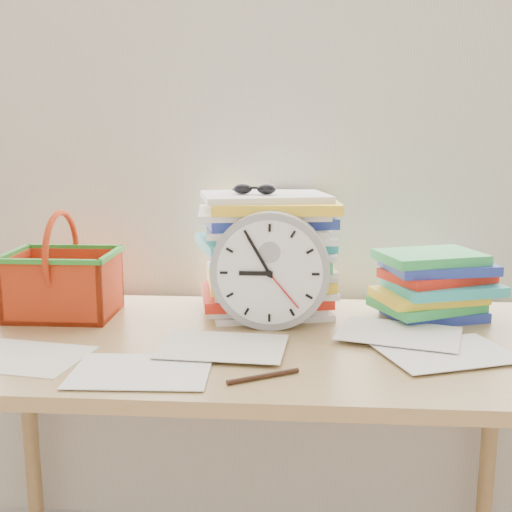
# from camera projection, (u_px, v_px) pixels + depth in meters

# --- Properties ---
(curtain) EXTENTS (2.40, 0.01, 2.50)m
(curtain) POSITION_uv_depth(u_px,v_px,m) (256.00, 95.00, 1.71)
(curtain) COLOR beige
(curtain) RESTS_ON room_shell
(desk) EXTENTS (1.40, 0.70, 0.75)m
(desk) POSITION_uv_depth(u_px,v_px,m) (243.00, 369.00, 1.46)
(desk) COLOR #9E7F4A
(desk) RESTS_ON ground
(paper_stack) EXTENTS (0.39, 0.34, 0.30)m
(paper_stack) POSITION_uv_depth(u_px,v_px,m) (268.00, 253.00, 1.63)
(paper_stack) COLOR white
(paper_stack) RESTS_ON desk
(clock) EXTENTS (0.28, 0.06, 0.28)m
(clock) POSITION_uv_depth(u_px,v_px,m) (270.00, 270.00, 1.49)
(clock) COLOR #979798
(clock) RESTS_ON desk
(sunglasses) EXTENTS (0.13, 0.11, 0.03)m
(sunglasses) POSITION_uv_depth(u_px,v_px,m) (255.00, 189.00, 1.58)
(sunglasses) COLOR black
(sunglasses) RESTS_ON paper_stack
(book_stack) EXTENTS (0.33, 0.29, 0.16)m
(book_stack) POSITION_uv_depth(u_px,v_px,m) (434.00, 285.00, 1.58)
(book_stack) COLOR white
(book_stack) RESTS_ON desk
(basket) EXTENTS (0.26, 0.20, 0.26)m
(basket) POSITION_uv_depth(u_px,v_px,m) (62.00, 265.00, 1.59)
(basket) COLOR red
(basket) RESTS_ON desk
(pen) EXTENTS (0.13, 0.08, 0.01)m
(pen) POSITION_uv_depth(u_px,v_px,m) (263.00, 376.00, 1.20)
(pen) COLOR black
(pen) RESTS_ON desk
(scattered_papers) EXTENTS (1.26, 0.42, 0.02)m
(scattered_papers) POSITION_uv_depth(u_px,v_px,m) (243.00, 335.00, 1.44)
(scattered_papers) COLOR white
(scattered_papers) RESTS_ON desk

